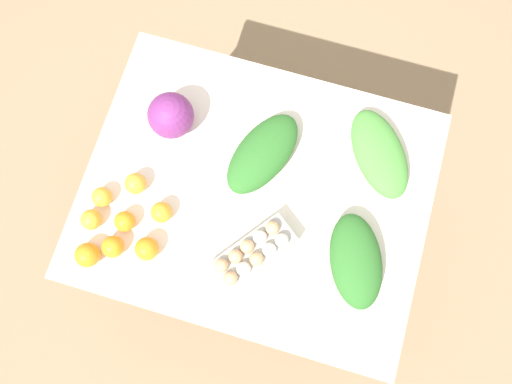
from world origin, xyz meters
name	(u,v)px	position (x,y,z in m)	size (l,w,h in m)	color
ground_plane	(256,230)	(0.00, 0.00, 0.00)	(8.00, 8.00, 0.00)	#937A5B
dining_table	(256,201)	(0.00, 0.00, 0.64)	(1.13, 0.90, 0.75)	silver
cabbage_purple	(171,116)	(-0.33, 0.15, 0.82)	(0.15, 0.15, 0.15)	#7A2D75
egg_carton	(252,254)	(0.04, -0.20, 0.79)	(0.26, 0.29, 0.09)	#A8A8A3
greens_bunch_kale	(379,154)	(0.35, 0.23, 0.79)	(0.31, 0.16, 0.08)	#4C933D
greens_bunch_dandelion	(263,154)	(-0.01, 0.12, 0.79)	(0.32, 0.16, 0.09)	#2D6B28
greens_bunch_beet_tops	(356,261)	(0.36, -0.13, 0.80)	(0.30, 0.16, 0.10)	#2D6B28
orange_0	(87,255)	(-0.45, -0.35, 0.79)	(0.08, 0.08, 0.08)	orange
orange_1	(91,220)	(-0.48, -0.24, 0.78)	(0.07, 0.07, 0.07)	#F9A833
orange_2	(161,212)	(-0.27, -0.15, 0.78)	(0.07, 0.07, 0.07)	orange
orange_3	(135,183)	(-0.38, -0.09, 0.78)	(0.07, 0.07, 0.07)	#F9A833
orange_4	(125,221)	(-0.37, -0.21, 0.78)	(0.07, 0.07, 0.07)	orange
orange_5	(113,247)	(-0.38, -0.30, 0.78)	(0.07, 0.07, 0.07)	orange
orange_6	(147,249)	(-0.27, -0.27, 0.78)	(0.08, 0.08, 0.08)	orange
orange_7	(102,197)	(-0.47, -0.16, 0.78)	(0.07, 0.07, 0.07)	#F9A833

